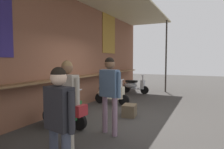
{
  "coord_description": "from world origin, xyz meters",
  "views": [
    {
      "loc": [
        -5.41,
        -2.25,
        1.69
      ],
      "look_at": [
        1.8,
        1.16,
        1.11
      ],
      "focal_mm": 32.17,
      "sensor_mm": 36.0,
      "label": 1
    }
  ],
  "objects_px": {
    "scooter_cream": "(110,94)",
    "shopper_with_handbag": "(68,95)",
    "shopper_passing": "(110,87)",
    "shopper_browsing": "(59,115)",
    "merchandise_crate": "(129,110)",
    "scooter_green": "(61,111)",
    "scooter_silver": "(134,86)"
  },
  "relations": [
    {
      "from": "scooter_silver",
      "to": "shopper_browsing",
      "type": "relative_size",
      "value": 0.87
    },
    {
      "from": "scooter_green",
      "to": "shopper_browsing",
      "type": "xyz_separation_m",
      "value": [
        -1.98,
        -1.62,
        0.59
      ]
    },
    {
      "from": "scooter_cream",
      "to": "shopper_browsing",
      "type": "bearing_deg",
      "value": -71.97
    },
    {
      "from": "scooter_green",
      "to": "merchandise_crate",
      "type": "height_order",
      "value": "scooter_green"
    },
    {
      "from": "shopper_with_handbag",
      "to": "merchandise_crate",
      "type": "xyz_separation_m",
      "value": [
        2.56,
        -0.28,
        -0.85
      ]
    },
    {
      "from": "scooter_silver",
      "to": "merchandise_crate",
      "type": "height_order",
      "value": "scooter_silver"
    },
    {
      "from": "scooter_silver",
      "to": "shopper_browsing",
      "type": "bearing_deg",
      "value": -74.78
    },
    {
      "from": "shopper_with_handbag",
      "to": "merchandise_crate",
      "type": "height_order",
      "value": "shopper_with_handbag"
    },
    {
      "from": "shopper_passing",
      "to": "shopper_with_handbag",
      "type": "bearing_deg",
      "value": -8.4
    },
    {
      "from": "scooter_green",
      "to": "shopper_with_handbag",
      "type": "height_order",
      "value": "shopper_with_handbag"
    },
    {
      "from": "shopper_browsing",
      "to": "merchandise_crate",
      "type": "distance_m",
      "value": 3.66
    },
    {
      "from": "shopper_browsing",
      "to": "scooter_green",
      "type": "bearing_deg",
      "value": 51.54
    },
    {
      "from": "scooter_cream",
      "to": "shopper_with_handbag",
      "type": "xyz_separation_m",
      "value": [
        -3.83,
        -1.0,
        0.64
      ]
    },
    {
      "from": "shopper_with_handbag",
      "to": "shopper_browsing",
      "type": "relative_size",
      "value": 1.05
    },
    {
      "from": "scooter_cream",
      "to": "shopper_with_handbag",
      "type": "height_order",
      "value": "shopper_with_handbag"
    },
    {
      "from": "shopper_passing",
      "to": "shopper_browsing",
      "type": "bearing_deg",
      "value": 18.39
    },
    {
      "from": "scooter_silver",
      "to": "merchandise_crate",
      "type": "relative_size",
      "value": 2.96
    },
    {
      "from": "merchandise_crate",
      "to": "scooter_silver",
      "type": "bearing_deg",
      "value": 17.49
    },
    {
      "from": "shopper_passing",
      "to": "merchandise_crate",
      "type": "xyz_separation_m",
      "value": [
        1.53,
        0.09,
        -0.91
      ]
    },
    {
      "from": "scooter_silver",
      "to": "shopper_browsing",
      "type": "distance_m",
      "value": 7.8
    },
    {
      "from": "scooter_green",
      "to": "shopper_with_handbag",
      "type": "distance_m",
      "value": 1.54
    },
    {
      "from": "scooter_green",
      "to": "scooter_cream",
      "type": "height_order",
      "value": "same"
    },
    {
      "from": "scooter_cream",
      "to": "scooter_silver",
      "type": "bearing_deg",
      "value": 89.46
    },
    {
      "from": "scooter_cream",
      "to": "scooter_silver",
      "type": "height_order",
      "value": "same"
    },
    {
      "from": "merchandise_crate",
      "to": "shopper_browsing",
      "type": "bearing_deg",
      "value": -174.44
    },
    {
      "from": "merchandise_crate",
      "to": "scooter_cream",
      "type": "bearing_deg",
      "value": 45.18
    },
    {
      "from": "scooter_cream",
      "to": "scooter_green",
      "type": "bearing_deg",
      "value": -90.54
    },
    {
      "from": "scooter_green",
      "to": "scooter_cream",
      "type": "bearing_deg",
      "value": 93.42
    },
    {
      "from": "shopper_browsing",
      "to": "shopper_with_handbag",
      "type": "bearing_deg",
      "value": 44.26
    },
    {
      "from": "shopper_with_handbag",
      "to": "shopper_passing",
      "type": "distance_m",
      "value": 1.09
    },
    {
      "from": "scooter_green",
      "to": "shopper_passing",
      "type": "height_order",
      "value": "shopper_passing"
    },
    {
      "from": "shopper_with_handbag",
      "to": "shopper_browsing",
      "type": "bearing_deg",
      "value": -142.03
    }
  ]
}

